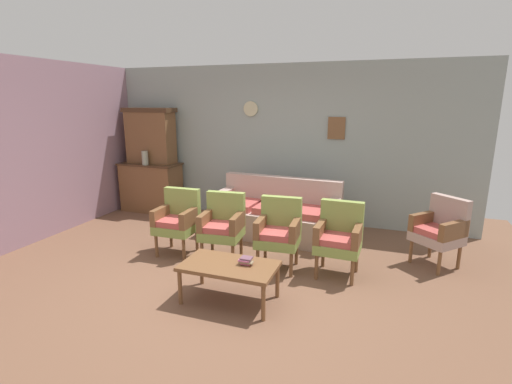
# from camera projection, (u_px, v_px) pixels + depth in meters

# --- Properties ---
(ground_plane) EXTENTS (7.68, 7.68, 0.00)m
(ground_plane) POSITION_uv_depth(u_px,v_px,m) (223.00, 281.00, 4.49)
(ground_plane) COLOR brown
(wall_back_with_decor) EXTENTS (6.40, 0.09, 2.70)m
(wall_back_with_decor) POSITION_uv_depth(u_px,v_px,m) (284.00, 144.00, 6.58)
(wall_back_with_decor) COLOR #939E99
(wall_back_with_decor) RESTS_ON ground
(wall_left_side) EXTENTS (0.06, 5.20, 2.70)m
(wall_left_side) POSITION_uv_depth(u_px,v_px,m) (9.00, 155.00, 5.23)
(wall_left_side) COLOR gray
(wall_left_side) RESTS_ON ground
(side_cabinet) EXTENTS (1.16, 0.55, 0.93)m
(side_cabinet) POSITION_uv_depth(u_px,v_px,m) (151.00, 187.00, 7.27)
(side_cabinet) COLOR brown
(side_cabinet) RESTS_ON ground
(cabinet_upper_hutch) EXTENTS (0.99, 0.38, 1.03)m
(cabinet_upper_hutch) POSITION_uv_depth(u_px,v_px,m) (151.00, 135.00, 7.11)
(cabinet_upper_hutch) COLOR brown
(cabinet_upper_hutch) RESTS_ON side_cabinet
(vase_on_cabinet) EXTENTS (0.12, 0.12, 0.26)m
(vase_on_cabinet) POSITION_uv_depth(u_px,v_px,m) (145.00, 158.00, 6.95)
(vase_on_cabinet) COLOR #9A9F8B
(vase_on_cabinet) RESTS_ON side_cabinet
(floral_couch) EXTENTS (2.00, 0.92, 0.90)m
(floral_couch) POSITION_uv_depth(u_px,v_px,m) (276.00, 216.00, 5.93)
(floral_couch) COLOR tan
(floral_couch) RESTS_ON ground
(armchair_near_cabinet) EXTENTS (0.53, 0.50, 0.90)m
(armchair_near_cabinet) POSITION_uv_depth(u_px,v_px,m) (178.00, 219.00, 5.21)
(armchair_near_cabinet) COLOR #849947
(armchair_near_cabinet) RESTS_ON ground
(armchair_row_middle) EXTENTS (0.57, 0.54, 0.90)m
(armchair_row_middle) POSITION_uv_depth(u_px,v_px,m) (223.00, 224.00, 4.99)
(armchair_row_middle) COLOR #849947
(armchair_row_middle) RESTS_ON ground
(armchair_by_doorway) EXTENTS (0.55, 0.53, 0.90)m
(armchair_by_doorway) POSITION_uv_depth(u_px,v_px,m) (279.00, 230.00, 4.75)
(armchair_by_doorway) COLOR #849947
(armchair_by_doorway) RESTS_ON ground
(armchair_near_couch_end) EXTENTS (0.54, 0.51, 0.90)m
(armchair_near_couch_end) POSITION_uv_depth(u_px,v_px,m) (339.00, 236.00, 4.55)
(armchair_near_couch_end) COLOR #849947
(armchair_near_couch_end) RESTS_ON ground
(wingback_chair_by_fireplace) EXTENTS (0.71, 0.71, 0.90)m
(wingback_chair_by_fireplace) POSITION_uv_depth(u_px,v_px,m) (440.00, 229.00, 4.81)
(wingback_chair_by_fireplace) COLOR tan
(wingback_chair_by_fireplace) RESTS_ON ground
(coffee_table) EXTENTS (1.00, 0.56, 0.42)m
(coffee_table) POSITION_uv_depth(u_px,v_px,m) (229.00, 268.00, 3.96)
(coffee_table) COLOR brown
(coffee_table) RESTS_ON ground
(book_stack_on_table) EXTENTS (0.15, 0.11, 0.08)m
(book_stack_on_table) POSITION_uv_depth(u_px,v_px,m) (246.00, 261.00, 3.94)
(book_stack_on_table) COLOR #DB5C7E
(book_stack_on_table) RESTS_ON coffee_table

